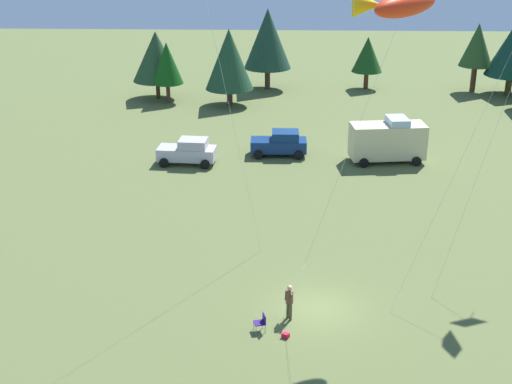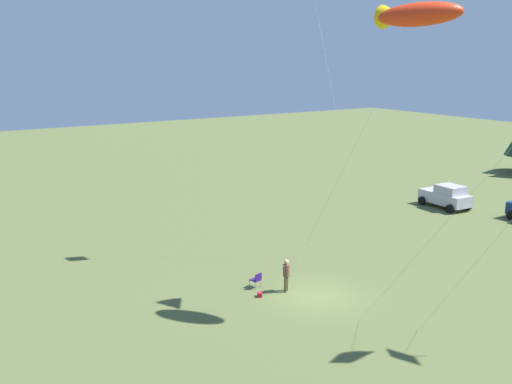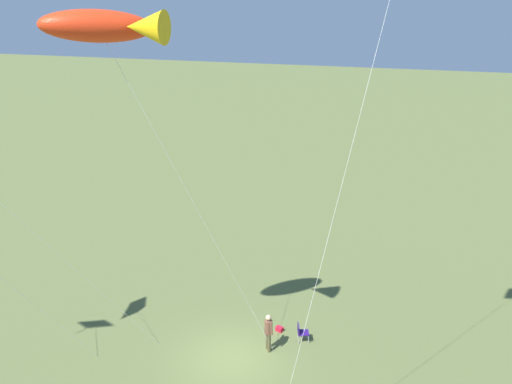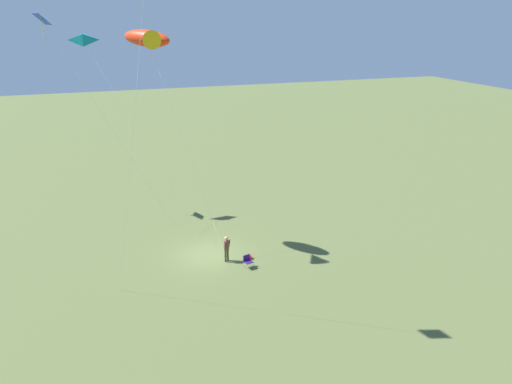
{
  "view_description": "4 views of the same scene",
  "coord_description": "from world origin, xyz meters",
  "views": [
    {
      "loc": [
        -1.93,
        -29.18,
        17.72
      ],
      "look_at": [
        -2.94,
        -0.05,
        5.92
      ],
      "focal_mm": 50.0,
      "sensor_mm": 36.0,
      "label": 1
    },
    {
      "loc": [
        22.2,
        -18.05,
        12.0
      ],
      "look_at": [
        -2.63,
        -2.0,
        5.19
      ],
      "focal_mm": 42.0,
      "sensor_mm": 36.0,
      "label": 2
    },
    {
      "loc": [
        -6.13,
        20.18,
        15.43
      ],
      "look_at": [
        -0.85,
        -0.91,
        7.23
      ],
      "focal_mm": 42.0,
      "sensor_mm": 36.0,
      "label": 3
    },
    {
      "loc": [
        -29.32,
        6.85,
        15.08
      ],
      "look_at": [
        -2.59,
        -2.54,
        4.98
      ],
      "focal_mm": 35.0,
      "sensor_mm": 36.0,
      "label": 4
    }
  ],
  "objects": [
    {
      "name": "folding_chair",
      "position": [
        -2.63,
        -1.97,
        0.49
      ],
      "size": [
        0.59,
        0.59,
        0.82
      ],
      "rotation": [
        0.0,
        0.0,
        3.42
      ],
      "color": "navy",
      "rests_on": "ground"
    },
    {
      "name": "person_kite_flyer",
      "position": [
        -1.39,
        -0.95,
        1.02
      ],
      "size": [
        0.48,
        0.56,
        1.74
      ],
      "rotation": [
        0.0,
        0.0,
        3.72
      ],
      "color": "#4A4629",
      "rests_on": "ground"
    },
    {
      "name": "ground_plane",
      "position": [
        0.0,
        0.0,
        0.0
      ],
      "size": [
        160.0,
        160.0,
        0.0
      ],
      "primitive_type": "plane",
      "color": "#566234"
    },
    {
      "name": "kite_diamond_blue",
      "position": [
        11.79,
        8.66,
        14.38
      ],
      "size": [
        7.18,
        8.36,
        15.2
      ],
      "color": "blue",
      "rests_on": "ground"
    },
    {
      "name": "backpack_on_grass",
      "position": [
        -1.55,
        -2.48,
        0.11
      ],
      "size": [
        0.39,
        0.34,
        0.22
      ],
      "primitive_type": "cube",
      "rotation": [
        0.0,
        0.0,
        5.81
      ],
      "color": "red",
      "rests_on": "ground"
    },
    {
      "name": "kite_large_fish",
      "position": [
        3.03,
        2.54,
        13.69
      ],
      "size": [
        6.91,
        5.11,
        14.33
      ],
      "color": "red",
      "rests_on": "ground"
    },
    {
      "name": "kite_delta_teal",
      "position": [
        9.97,
        6.2,
        13.47
      ],
      "size": [
        7.32,
        7.32,
        14.02
      ],
      "color": "teal",
      "rests_on": "ground"
    }
  ]
}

